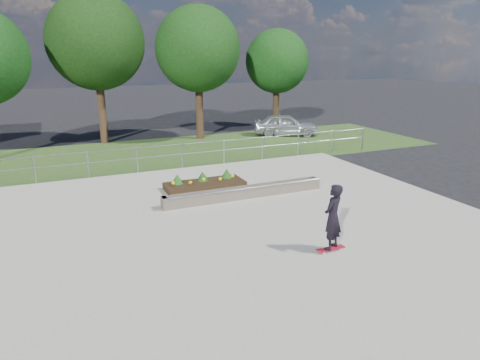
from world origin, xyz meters
name	(u,v)px	position (x,y,z in m)	size (l,w,h in m)	color
ground	(254,229)	(0.00, 0.00, 0.00)	(120.00, 120.00, 0.00)	black
grass_verge	(164,153)	(0.00, 11.00, 0.01)	(30.00, 8.00, 0.02)	#304E1F
concrete_slab	(254,229)	(0.00, 0.00, 0.03)	(15.00, 15.00, 0.06)	#A6A393
fence	(182,152)	(0.00, 7.50, 0.77)	(20.06, 0.06, 1.20)	#92949A
tree_mid_left	(96,42)	(-2.50, 15.00, 5.61)	(5.25, 5.25, 8.25)	#342015
tree_mid_right	(198,49)	(3.00, 14.00, 5.23)	(4.90, 4.90, 7.70)	#301E13
tree_far_right	(277,62)	(9.00, 15.50, 4.48)	(4.20, 4.20, 6.60)	black
grind_ledge	(245,192)	(0.87, 2.60, 0.26)	(6.00, 0.44, 0.43)	brown
planter_bed	(204,183)	(-0.08, 4.26, 0.24)	(3.00, 1.20, 0.61)	black
skateboarder	(333,217)	(1.16, -2.21, 1.01)	(0.80, 0.67, 1.82)	silver
parked_car	(286,125)	(8.30, 12.83, 0.68)	(1.61, 4.00, 1.36)	#B2B6BC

